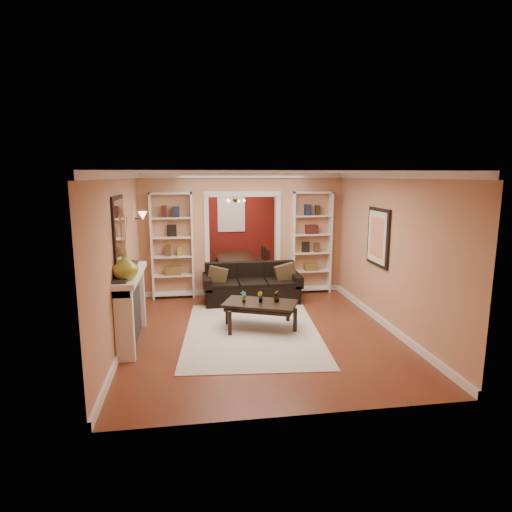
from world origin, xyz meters
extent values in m
plane|color=brown|center=(0.00, 0.00, 0.00)|extent=(8.00, 8.00, 0.00)
plane|color=white|center=(0.00, 0.00, 2.70)|extent=(8.00, 8.00, 0.00)
plane|color=tan|center=(0.00, 4.00, 1.35)|extent=(8.00, 0.00, 8.00)
plane|color=tan|center=(0.00, -4.00, 1.35)|extent=(8.00, 0.00, 8.00)
plane|color=tan|center=(-2.25, 0.00, 1.35)|extent=(0.00, 8.00, 8.00)
plane|color=tan|center=(2.25, 0.00, 1.35)|extent=(0.00, 8.00, 8.00)
cube|color=tan|center=(0.00, 1.20, 1.35)|extent=(4.50, 0.15, 2.70)
cube|color=maroon|center=(0.00, 3.97, 1.32)|extent=(4.44, 0.04, 2.64)
cube|color=#8CA5CC|center=(0.00, 3.93, 1.55)|extent=(0.78, 0.03, 0.98)
cube|color=beige|center=(-0.14, -1.36, 0.01)|extent=(2.53, 3.35, 0.01)
cube|color=black|center=(0.11, 0.45, 0.40)|extent=(2.05, 0.89, 0.80)
cube|color=brown|center=(-0.62, 0.43, 0.59)|extent=(0.40, 0.18, 0.39)
cube|color=brown|center=(0.83, 0.43, 0.61)|extent=(0.44, 0.18, 0.43)
cube|color=black|center=(0.03, -1.17, 0.24)|extent=(1.40, 1.09, 0.47)
imported|color=#336626|center=(-0.26, -1.17, 0.58)|extent=(0.14, 0.12, 0.22)
imported|color=#336626|center=(0.03, -1.17, 0.57)|extent=(0.13, 0.13, 0.19)
imported|color=#336626|center=(0.32, -1.17, 0.57)|extent=(0.13, 0.13, 0.20)
cube|color=white|center=(-1.55, 1.03, 1.15)|extent=(0.90, 0.30, 2.30)
cube|color=white|center=(1.55, 1.03, 1.15)|extent=(0.90, 0.30, 2.30)
cube|color=white|center=(-2.09, -1.50, 0.58)|extent=(0.32, 1.70, 1.16)
imported|color=olive|center=(-2.09, -2.01, 1.36)|extent=(0.48, 0.48, 0.39)
cube|color=silver|center=(-2.23, -1.50, 1.80)|extent=(0.03, 0.95, 1.10)
cube|color=#FFE0A5|center=(-2.15, 0.55, 1.83)|extent=(0.18, 0.18, 0.22)
cube|color=black|center=(2.21, -1.00, 1.55)|extent=(0.04, 0.85, 1.05)
imported|color=black|center=(-0.01, 2.59, 0.29)|extent=(1.64, 0.92, 0.58)
cube|color=black|center=(-0.56, 2.29, 0.44)|extent=(0.54, 0.54, 0.88)
cube|color=black|center=(0.54, 2.29, 0.42)|extent=(0.49, 0.49, 0.84)
cube|color=black|center=(-0.56, 2.89, 0.41)|extent=(0.47, 0.47, 0.83)
cube|color=black|center=(0.54, 2.89, 0.41)|extent=(0.51, 0.51, 0.82)
cube|color=#3E2F1C|center=(0.00, 2.70, 2.02)|extent=(0.50, 0.50, 0.30)
camera|label=1|loc=(-1.11, -8.26, 2.65)|focal=30.00mm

